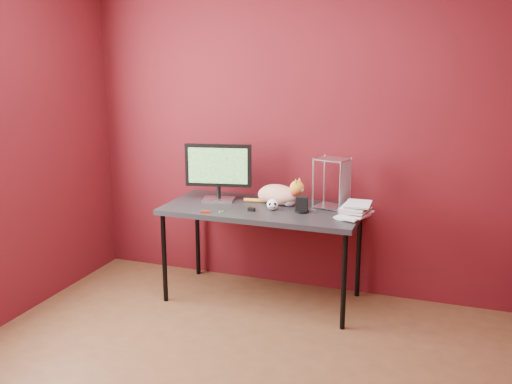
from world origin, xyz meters
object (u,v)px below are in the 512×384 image
(cat, at_px, (279,194))
(skull_mug, at_px, (272,204))
(speaker, at_px, (302,205))
(monitor, at_px, (218,169))
(book_stack, at_px, (347,134))
(desk, at_px, (263,214))

(cat, height_order, skull_mug, cat)
(skull_mug, height_order, speaker, speaker)
(monitor, bearing_deg, cat, -6.68)
(monitor, bearing_deg, book_stack, -17.25)
(cat, height_order, book_stack, book_stack)
(skull_mug, xyz_separation_m, speaker, (0.22, 0.02, 0.01))
(desk, distance_m, monitor, 0.50)
(desk, bearing_deg, book_stack, -1.64)
(monitor, relative_size, book_stack, 0.44)
(speaker, bearing_deg, skull_mug, 173.67)
(desk, xyz_separation_m, cat, (0.09, 0.12, 0.13))
(skull_mug, distance_m, book_stack, 0.77)
(monitor, relative_size, skull_mug, 5.71)
(desk, xyz_separation_m, speaker, (0.32, -0.04, 0.11))
(monitor, bearing_deg, desk, -22.58)
(cat, relative_size, book_stack, 0.42)
(skull_mug, bearing_deg, desk, 134.68)
(speaker, relative_size, book_stack, 0.10)
(skull_mug, bearing_deg, speaker, -12.67)
(book_stack, bearing_deg, cat, 165.71)
(speaker, height_order, book_stack, book_stack)
(cat, distance_m, skull_mug, 0.18)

